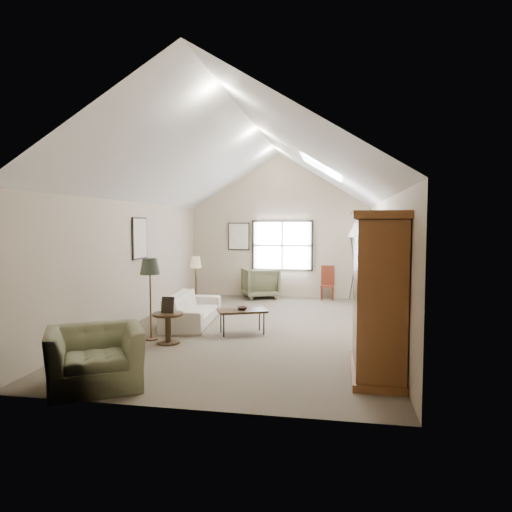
% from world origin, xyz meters
% --- Properties ---
extents(room_shell, '(5.01, 8.01, 4.00)m').
position_xyz_m(room_shell, '(0.00, 0.00, 3.21)').
color(room_shell, brown).
rests_on(room_shell, ground).
extents(window, '(1.72, 0.08, 1.42)m').
position_xyz_m(window, '(0.10, 3.96, 1.45)').
color(window, black).
rests_on(window, room_shell).
extents(skylight, '(0.80, 1.20, 0.52)m').
position_xyz_m(skylight, '(1.30, 0.90, 3.22)').
color(skylight, white).
rests_on(skylight, room_shell).
extents(wall_art, '(1.97, 3.71, 0.88)m').
position_xyz_m(wall_art, '(-1.88, 1.94, 1.73)').
color(wall_art, black).
rests_on(wall_art, room_shell).
extents(armoire, '(0.60, 1.50, 2.20)m').
position_xyz_m(armoire, '(2.18, -2.40, 1.10)').
color(armoire, brown).
rests_on(armoire, ground).
extents(tv_alcove, '(0.32, 1.30, 2.10)m').
position_xyz_m(tv_alcove, '(2.34, 1.60, 1.15)').
color(tv_alcove, white).
rests_on(tv_alcove, ground).
extents(media_console, '(0.34, 1.18, 0.60)m').
position_xyz_m(media_console, '(2.32, 1.60, 0.30)').
color(media_console, '#382316').
rests_on(media_console, ground).
extents(tv_panel, '(0.05, 0.90, 0.55)m').
position_xyz_m(tv_panel, '(2.32, 1.60, 0.92)').
color(tv_panel, black).
rests_on(tv_panel, media_console).
extents(sofa, '(1.00, 2.18, 0.62)m').
position_xyz_m(sofa, '(-1.31, 0.21, 0.31)').
color(sofa, beige).
rests_on(sofa, ground).
extents(armchair_near, '(1.49, 1.45, 0.74)m').
position_xyz_m(armchair_near, '(-1.35, -3.51, 0.37)').
color(armchair_near, '#6D724F').
rests_on(armchair_near, ground).
extents(armchair_far, '(1.20, 1.21, 0.84)m').
position_xyz_m(armchair_far, '(-0.48, 3.70, 0.42)').
color(armchair_far, '#626546').
rests_on(armchair_far, ground).
extents(coffee_table, '(1.01, 0.80, 0.45)m').
position_xyz_m(coffee_table, '(-0.10, -0.48, 0.23)').
color(coffee_table, '#3C2A18').
rests_on(coffee_table, ground).
extents(bowl, '(0.28, 0.28, 0.05)m').
position_xyz_m(bowl, '(-0.10, -0.48, 0.48)').
color(bowl, '#351D15').
rests_on(bowl, coffee_table).
extents(side_table, '(0.57, 0.57, 0.53)m').
position_xyz_m(side_table, '(-1.21, -1.39, 0.27)').
color(side_table, '#322414').
rests_on(side_table, ground).
extents(side_chair, '(0.37, 0.37, 0.92)m').
position_xyz_m(side_chair, '(1.36, 3.70, 0.46)').
color(side_chair, maroon).
rests_on(side_chair, ground).
extents(tripod_lamp, '(0.80, 0.80, 2.18)m').
position_xyz_m(tripod_lamp, '(2.20, 3.70, 1.09)').
color(tripod_lamp, silver).
rests_on(tripod_lamp, ground).
extents(dark_lamp, '(0.38, 0.38, 1.48)m').
position_xyz_m(dark_lamp, '(-1.61, -1.19, 0.74)').
color(dark_lamp, black).
rests_on(dark_lamp, ground).
extents(tan_lamp, '(0.29, 0.29, 1.33)m').
position_xyz_m(tan_lamp, '(-1.61, 1.41, 0.66)').
color(tan_lamp, tan).
rests_on(tan_lamp, ground).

